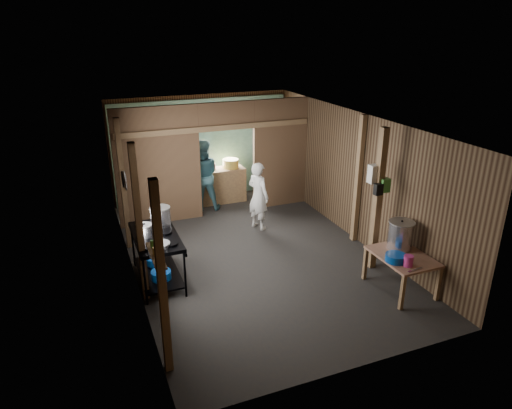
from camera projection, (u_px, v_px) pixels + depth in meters
name	position (u px, v px, depth m)	size (l,w,h in m)	color
floor	(252.00, 253.00, 9.01)	(4.50, 7.00, 0.00)	black
ceiling	(252.00, 121.00, 8.06)	(4.50, 7.00, 0.00)	#3B3937
wall_back	(201.00, 147.00, 11.56)	(4.50, 0.00, 2.60)	brown
wall_front	(358.00, 283.00, 5.51)	(4.50, 0.00, 2.60)	brown
wall_left	(128.00, 208.00, 7.76)	(0.00, 7.00, 2.60)	brown
wall_right	(356.00, 177.00, 9.31)	(0.00, 7.00, 2.60)	brown
partition_left	(158.00, 167.00, 9.98)	(1.85, 0.10, 2.60)	brown
partition_right	(280.00, 154.00, 10.98)	(1.35, 0.10, 2.60)	brown
partition_header	(226.00, 115.00, 10.16)	(1.30, 0.10, 0.60)	brown
turquoise_panel	(202.00, 150.00, 11.53)	(4.40, 0.06, 2.50)	#7EB7AF
back_counter	(220.00, 185.00, 11.51)	(1.20, 0.50, 0.85)	olive
wall_clock	(211.00, 123.00, 11.34)	(0.20, 0.20, 0.03)	silver
post_left_a	(162.00, 281.00, 5.53)	(0.10, 0.12, 2.60)	olive
post_left_b	(139.00, 225.00, 7.09)	(0.10, 0.12, 2.60)	olive
post_left_c	(123.00, 185.00, 8.82)	(0.10, 0.12, 2.60)	olive
post_right	(358.00, 180.00, 9.11)	(0.10, 0.12, 2.60)	olive
post_free	(378.00, 201.00, 8.05)	(0.12, 0.12, 2.60)	olive
cross_beam	(216.00, 128.00, 10.12)	(4.40, 0.12, 0.12)	olive
pan_lid_big	(125.00, 181.00, 7.99)	(0.34, 0.34, 0.03)	gray
pan_lid_small	(123.00, 179.00, 8.37)	(0.30, 0.30, 0.03)	black
wall_shelf	(156.00, 255.00, 5.94)	(0.14, 0.80, 0.03)	olive
jar_white	(159.00, 260.00, 5.70)	(0.07, 0.07, 0.10)	silver
jar_yellow	(156.00, 251.00, 5.92)	(0.08, 0.08, 0.10)	#B69637
jar_green	(153.00, 244.00, 6.11)	(0.06, 0.06, 0.10)	#3B8933
bag_white	(375.00, 174.00, 7.93)	(0.22, 0.15, 0.32)	silver
bag_green	(385.00, 185.00, 7.91)	(0.16, 0.12, 0.24)	#3B8933
bag_black	(378.00, 189.00, 7.86)	(0.14, 0.10, 0.20)	black
gas_range	(157.00, 258.00, 7.91)	(0.76, 1.48, 0.87)	black
prep_table	(400.00, 272.00, 7.69)	(0.78, 1.08, 0.64)	#A06956
stove_pot_large	(161.00, 217.00, 8.07)	(0.36, 0.36, 0.36)	silver
stove_pot_med	(145.00, 231.00, 7.67)	(0.27, 0.27, 0.23)	silver
frying_pan	(160.00, 244.00, 7.36)	(0.31, 0.53, 0.07)	gray
blue_tub_front	(161.00, 275.00, 7.76)	(0.34, 0.34, 0.14)	#0A4097
blue_tub_back	(155.00, 261.00, 8.25)	(0.32, 0.32, 0.13)	#0A4097
stock_pot	(400.00, 235.00, 7.74)	(0.43, 0.43, 0.50)	silver
wash_basin	(396.00, 258.00, 7.36)	(0.33, 0.33, 0.12)	#0A4097
pink_bucket	(408.00, 261.00, 7.21)	(0.15, 0.15, 0.18)	#BD2F7C
knife	(415.00, 270.00, 7.12)	(0.30, 0.04, 0.01)	silver
yellow_tub	(231.00, 163.00, 11.41)	(0.40, 0.40, 0.22)	#B69637
red_cup	(213.00, 167.00, 11.26)	(0.13, 0.13, 0.16)	maroon
cook	(258.00, 196.00, 9.89)	(0.54, 0.35, 1.48)	silver
worker_back	(202.00, 175.00, 10.87)	(0.82, 0.64, 1.70)	#3D6C77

